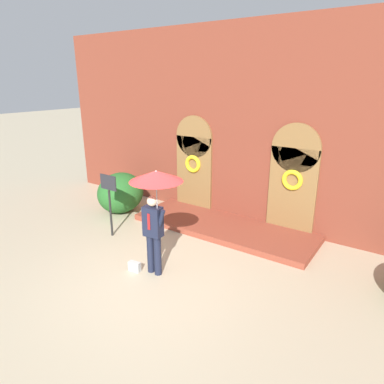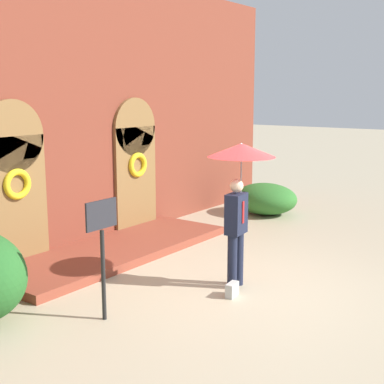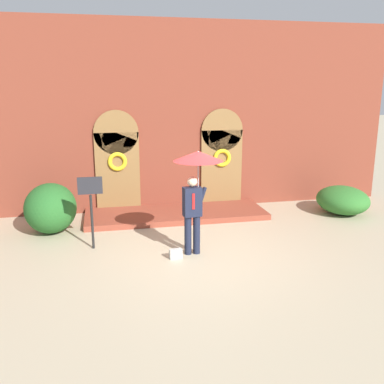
% 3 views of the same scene
% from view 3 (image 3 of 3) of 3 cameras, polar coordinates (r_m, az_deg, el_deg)
% --- Properties ---
extents(ground_plane, '(80.00, 80.00, 0.00)m').
position_cam_3_polar(ground_plane, '(9.74, 0.92, -8.55)').
color(ground_plane, tan).
extents(building_facade, '(14.00, 2.30, 5.60)m').
position_cam_3_polar(building_facade, '(13.11, -3.09, 9.41)').
color(building_facade, brown).
rests_on(building_facade, ground).
extents(person_with_umbrella, '(1.10, 1.10, 2.36)m').
position_cam_3_polar(person_with_umbrella, '(9.34, 0.63, 2.76)').
color(person_with_umbrella, '#191E33').
rests_on(person_with_umbrella, ground).
extents(handbag, '(0.29, 0.16, 0.22)m').
position_cam_3_polar(handbag, '(9.59, -2.19, -8.22)').
color(handbag, '#B7B7B2').
rests_on(handbag, ground).
extents(sign_post, '(0.56, 0.06, 1.72)m').
position_cam_3_polar(sign_post, '(10.09, -13.34, -1.14)').
color(sign_post, black).
rests_on(sign_post, ground).
extents(shrub_left, '(1.32, 1.57, 1.29)m').
position_cam_3_polar(shrub_left, '(11.67, -18.34, -2.05)').
color(shrub_left, '#235B23').
rests_on(shrub_left, ground).
extents(shrub_right, '(1.49, 1.69, 0.81)m').
position_cam_3_polar(shrub_right, '(13.53, 19.45, -1.01)').
color(shrub_right, '#2D6B28').
rests_on(shrub_right, ground).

